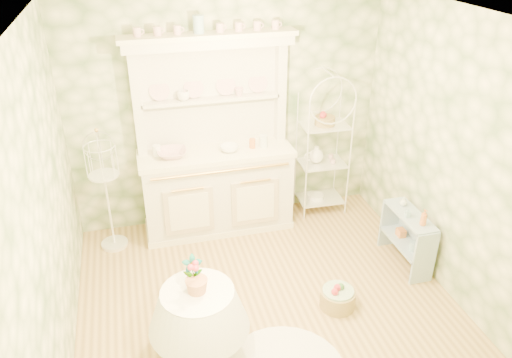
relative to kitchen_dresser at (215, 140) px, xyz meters
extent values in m
plane|color=tan|center=(0.20, -1.52, -1.15)|extent=(3.60, 3.60, 0.00)
plane|color=white|center=(0.20, -1.52, 1.56)|extent=(3.60, 3.60, 0.00)
plane|color=#F0ECC4|center=(-1.60, -1.52, 0.21)|extent=(3.60, 3.60, 0.00)
plane|color=#F0ECC4|center=(2.00, -1.52, 0.21)|extent=(3.60, 3.60, 0.00)
plane|color=#F0ECC4|center=(0.20, 0.28, 0.21)|extent=(3.60, 3.60, 0.00)
plane|color=#F0ECC4|center=(0.20, -3.32, 0.21)|extent=(3.60, 3.60, 0.00)
cube|color=white|center=(0.00, 0.00, 0.00)|extent=(1.87, 0.61, 2.29)
cube|color=white|center=(1.33, 0.09, -0.23)|extent=(0.59, 0.43, 1.83)
cube|color=#99B2C4|center=(1.81, -1.22, -0.84)|extent=(0.30, 0.72, 0.61)
cylinder|color=white|center=(-0.53, -1.95, -0.83)|extent=(0.59, 0.59, 0.64)
cube|color=white|center=(-1.24, -0.09, -0.39)|extent=(0.37, 0.37, 1.51)
cylinder|color=#A48C53|center=(0.84, -1.68, -1.04)|extent=(0.43, 0.43, 0.22)
imported|color=white|center=(-0.49, -0.02, -0.13)|extent=(0.36, 0.36, 0.08)
imported|color=white|center=(0.15, -0.04, -0.13)|extent=(0.26, 0.26, 0.07)
imported|color=white|center=(-0.30, 0.16, 0.47)|extent=(0.16, 0.16, 0.11)
imported|color=white|center=(0.32, 0.16, 0.47)|extent=(0.13, 0.13, 0.09)
imported|color=#3F7238|center=(-0.55, -1.91, -0.30)|extent=(0.16, 0.12, 0.30)
imported|color=#CB7031|center=(1.82, -1.42, -0.46)|extent=(0.09, 0.09, 0.18)
imported|color=#90BBC9|center=(1.75, -1.25, -0.49)|extent=(0.05, 0.05, 0.10)
imported|color=silver|center=(1.83, -1.03, -0.50)|extent=(0.10, 0.10, 0.10)
camera|label=1|loc=(-0.86, -5.06, 2.23)|focal=35.00mm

